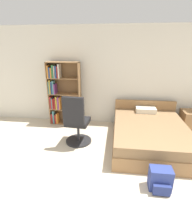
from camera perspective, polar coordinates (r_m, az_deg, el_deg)
The scene contains 6 objects.
wall_back at distance 4.80m, azimuth 9.20°, elevation 11.01°, with size 9.00×0.06×2.60m.
bookshelf at distance 4.89m, azimuth -11.55°, elevation 5.96°, with size 0.86×0.28×1.71m.
bed at distance 4.14m, azimuth 16.92°, elevation -6.60°, with size 1.58×2.08×0.74m.
office_chair at distance 3.84m, azimuth -6.35°, elevation -3.69°, with size 0.59×0.63×1.15m.
nightstand at distance 5.14m, azimuth 28.77°, elevation -2.67°, with size 0.52×0.50×0.54m.
backpack_blue at distance 3.03m, azimuth 20.25°, elevation -20.03°, with size 0.33×0.29×0.36m.
Camera 1 is at (-0.16, -1.50, 2.08)m, focal length 28.00 mm.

